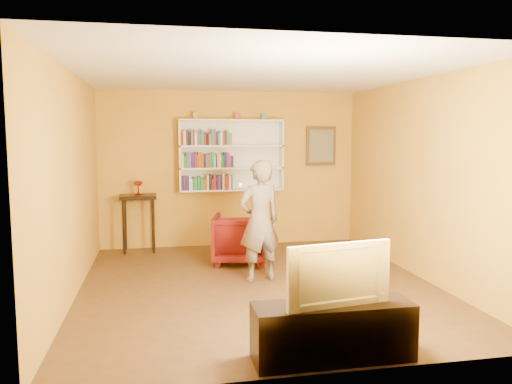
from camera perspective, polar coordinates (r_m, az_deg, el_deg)
room_shell at (r=6.37m, az=0.21°, el=-1.81°), size 5.30×5.80×2.88m
bookshelf at (r=8.69m, az=-2.89°, el=4.20°), size 1.80×0.29×1.23m
books_row_lower at (r=8.57m, az=-5.50°, el=1.05°), size 0.86×0.19×0.27m
books_row_middle at (r=8.54m, az=-5.58°, el=3.59°), size 0.88×0.19×0.26m
books_row_upper at (r=8.53m, az=-5.68°, el=6.13°), size 0.85×0.19×0.27m
ornament_left at (r=8.57m, az=-6.93°, el=8.67°), size 0.09×0.09×0.12m
ornament_centre at (r=8.65m, az=-2.22°, el=8.67°), size 0.08×0.08×0.11m
ornament_right at (r=8.73m, az=0.84°, el=8.62°), size 0.08×0.08×0.10m
framed_painting at (r=9.12m, az=7.42°, el=5.23°), size 0.55×0.05×0.70m
console_table at (r=8.52m, az=-13.27°, el=-1.41°), size 0.59×0.45×0.96m
ruby_lustre at (r=8.48m, az=-13.33°, el=0.83°), size 0.15×0.15×0.24m
armchair at (r=7.62m, az=-1.80°, el=-5.34°), size 0.97×0.99×0.75m
person at (r=6.60m, az=0.40°, el=-3.34°), size 0.67×0.53×1.62m
game_remote at (r=6.12m, az=-1.90°, el=0.88°), size 0.04×0.15×0.04m
tv_cabinet at (r=4.52m, az=8.77°, el=-15.46°), size 1.39×0.42×0.50m
television at (r=4.35m, az=8.89°, el=-9.07°), size 0.96×0.28×0.55m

